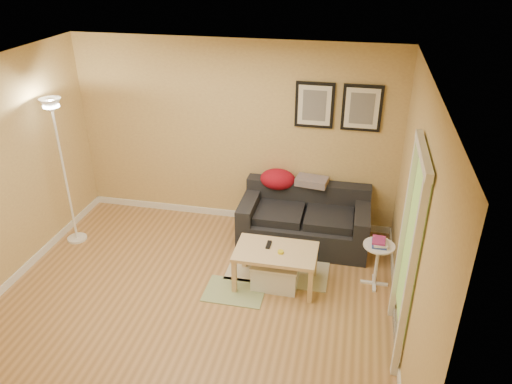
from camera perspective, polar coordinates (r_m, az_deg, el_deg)
floor at (r=5.77m, az=-7.31°, el=-12.63°), size 4.50×4.50×0.00m
ceiling at (r=4.57m, az=-9.25°, el=13.30°), size 4.50×4.50×0.00m
wall_back at (r=6.78m, az=-2.53°, el=6.68°), size 4.50×0.00×4.50m
wall_front at (r=3.58m, az=-19.25°, el=-16.17°), size 4.50×0.00×4.50m
wall_right at (r=4.81m, az=18.00°, el=-3.80°), size 0.00×4.00×4.00m
baseboard_back at (r=7.30m, az=-2.35°, el=-2.58°), size 4.50×0.02×0.10m
baseboard_left at (r=6.72m, az=-25.94°, el=-8.59°), size 0.02×4.00×0.10m
baseboard_right at (r=5.54m, az=16.01°, el=-14.97°), size 0.02×4.00×0.10m
sofa at (r=6.58m, az=5.67°, el=-3.02°), size 1.70×0.90×0.75m
red_throw at (r=6.70m, az=2.55°, el=1.51°), size 0.48×0.36×0.28m
plaid_throw at (r=6.66m, az=6.53°, el=1.26°), size 0.45×0.32×0.10m
framed_print_left at (r=6.42m, az=6.85°, el=10.04°), size 0.50×0.04×0.60m
framed_print_right at (r=6.40m, az=12.27°, el=9.55°), size 0.50×0.04×0.60m
area_rug at (r=6.28m, az=2.74°, el=-8.54°), size 1.25×0.85×0.01m
green_runner at (r=5.87m, az=-2.51°, el=-11.52°), size 0.70×0.50×0.01m
coffee_table at (r=5.85m, az=2.30°, el=-8.76°), size 1.07×0.80×0.48m
remote_control at (r=5.79m, az=1.49°, el=-6.16°), size 0.05×0.16×0.02m
tape_roll at (r=5.66m, az=2.90°, el=-7.02°), size 0.07×0.07×0.03m
storage_bin at (r=5.87m, az=2.29°, el=-9.47°), size 0.55×0.40×0.34m
side_table at (r=5.99m, az=13.89°, el=-8.25°), size 0.37×0.37×0.56m
book_stack at (r=5.82m, az=14.21°, el=-5.68°), size 0.23×0.26×0.07m
floor_lamp at (r=6.80m, az=-21.38°, el=1.61°), size 0.26×0.26×2.01m
doorway at (r=4.82m, az=17.07°, el=-7.46°), size 0.12×1.01×2.13m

